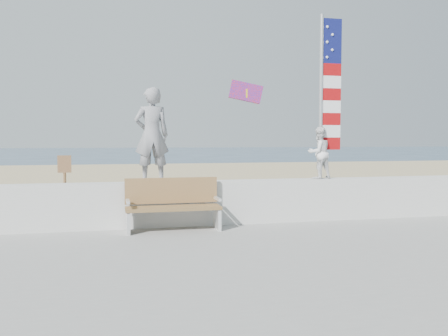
{
  "coord_description": "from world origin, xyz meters",
  "views": [
    {
      "loc": [
        -1.98,
        -7.47,
        1.92
      ],
      "look_at": [
        0.2,
        1.8,
        1.35
      ],
      "focal_mm": 38.0,
      "sensor_mm": 36.0,
      "label": 1
    }
  ],
  "objects": [
    {
      "name": "sign",
      "position": [
        -3.13,
        4.59,
        0.94
      ],
      "size": [
        0.32,
        0.07,
        1.46
      ],
      "color": "brown",
      "rests_on": "sand"
    },
    {
      "name": "adult",
      "position": [
        -1.22,
        2.0,
        2.01
      ],
      "size": [
        0.71,
        0.49,
        1.87
      ],
      "primitive_type": "imported",
      "rotation": [
        0.0,
        0.0,
        3.21
      ],
      "color": "gray",
      "rests_on": "seawall"
    },
    {
      "name": "seawall",
      "position": [
        0.0,
        2.0,
        0.63
      ],
      "size": [
        30.0,
        0.35,
        0.9
      ],
      "primitive_type": "cube",
      "color": "silver",
      "rests_on": "boardwalk"
    },
    {
      "name": "bench",
      "position": [
        -0.87,
        1.55,
        0.69
      ],
      "size": [
        1.8,
        0.57,
        1.0
      ],
      "color": "olive",
      "rests_on": "boardwalk"
    },
    {
      "name": "child",
      "position": [
        2.35,
        2.0,
        1.64
      ],
      "size": [
        0.62,
        0.53,
        1.11
      ],
      "primitive_type": "imported",
      "rotation": [
        0.0,
        0.0,
        3.37
      ],
      "color": "white",
      "rests_on": "seawall"
    },
    {
      "name": "ground",
      "position": [
        0.0,
        0.0,
        0.0
      ],
      "size": [
        220.0,
        220.0,
        0.0
      ],
      "primitive_type": "plane",
      "color": "#2D445B",
      "rests_on": "ground"
    },
    {
      "name": "parafoil_kite",
      "position": [
        1.81,
        5.77,
        3.29
      ],
      "size": [
        1.03,
        0.43,
        0.69
      ],
      "color": "red",
      "rests_on": "ground"
    },
    {
      "name": "flag",
      "position": [
        2.51,
        2.0,
        2.99
      ],
      "size": [
        0.5,
        0.08,
        3.5
      ],
      "color": "silver",
      "rests_on": "seawall"
    },
    {
      "name": "sand",
      "position": [
        0.0,
        9.0,
        0.04
      ],
      "size": [
        90.0,
        40.0,
        0.08
      ],
      "primitive_type": "cube",
      "color": "tan",
      "rests_on": "ground"
    }
  ]
}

